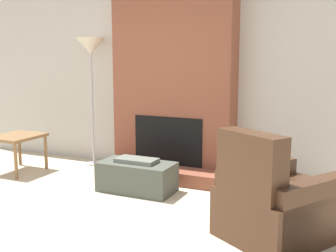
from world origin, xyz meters
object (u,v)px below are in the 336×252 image
ottoman (137,176)px  side_table (17,140)px  armchair (277,206)px  floor_lamp_left (91,51)px

ottoman → side_table: side_table is taller
ottoman → armchair: bearing=-20.1°
ottoman → side_table: (-1.93, 0.07, 0.26)m
floor_lamp_left → armchair: bearing=-26.8°
armchair → side_table: armchair is taller
ottoman → floor_lamp_left: 2.10m
side_table → floor_lamp_left: bearing=47.3°
ottoman → floor_lamp_left: size_ratio=0.48×
armchair → floor_lamp_left: 3.59m
ottoman → armchair: (1.76, -0.64, 0.11)m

